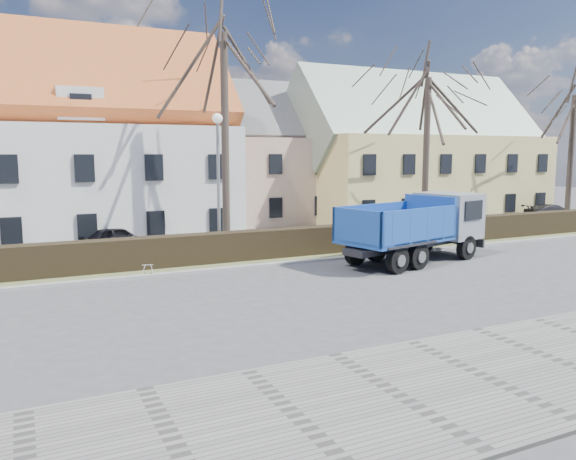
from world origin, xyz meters
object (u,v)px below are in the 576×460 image
streetlight (219,187)px  parked_car_a (116,238)px  cart_frame (143,270)px  parked_car_b (552,213)px  dump_truck (410,228)px

streetlight → parked_car_a: 6.43m
cart_frame → parked_car_a: parked_car_a is taller
streetlight → parked_car_b: (26.13, 3.66, -2.71)m
streetlight → cart_frame: streetlight is taller
dump_truck → cart_frame: (-11.18, 2.14, -1.26)m
parked_car_a → parked_car_b: (30.03, -0.69, -0.03)m
dump_truck → parked_car_b: dump_truck is taller
streetlight → parked_car_a: streetlight is taller
dump_truck → parked_car_b: 20.50m
dump_truck → cart_frame: dump_truck is taller
streetlight → parked_car_a: bearing=131.9°
cart_frame → parked_car_a: size_ratio=0.16×
streetlight → parked_car_a: (-3.90, 4.35, -2.68)m
cart_frame → parked_car_b: parked_car_b is taller
parked_car_b → streetlight: bearing=109.7°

